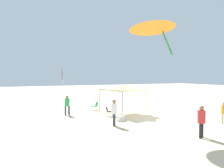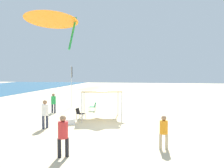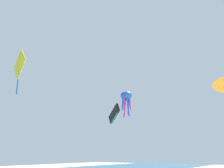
% 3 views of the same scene
% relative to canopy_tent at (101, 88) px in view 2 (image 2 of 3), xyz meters
% --- Properties ---
extents(ground, '(120.00, 120.00, 0.10)m').
position_rel_canopy_tent_xyz_m(ground, '(-2.78, -0.94, -2.43)').
color(ground, beige).
extents(canopy_tent, '(3.76, 3.60, 2.63)m').
position_rel_canopy_tent_xyz_m(canopy_tent, '(0.00, 0.00, 0.00)').
color(canopy_tent, '#B7B7BC').
rests_on(canopy_tent, ground).
extents(folding_chair_right_of_tent, '(0.56, 0.64, 0.82)m').
position_rel_canopy_tent_xyz_m(folding_chair_right_of_tent, '(3.07, 1.44, -1.90)').
color(folding_chair_right_of_tent, black).
rests_on(folding_chair_right_of_tent, ground).
extents(folding_chair_facing_ocean, '(0.64, 0.72, 0.82)m').
position_rel_canopy_tent_xyz_m(folding_chair_facing_ocean, '(-0.54, 1.61, -1.90)').
color(folding_chair_facing_ocean, black).
rests_on(folding_chair_facing_ocean, ground).
extents(cooler_box, '(0.62, 0.73, 0.40)m').
position_rel_canopy_tent_xyz_m(cooler_box, '(-2.64, 1.62, -2.17)').
color(cooler_box, white).
rests_on(cooler_box, ground).
extents(banner_flag, '(0.36, 0.06, 4.24)m').
position_rel_canopy_tent_xyz_m(banner_flag, '(4.99, 4.21, 0.16)').
color(banner_flag, silver).
rests_on(banner_flag, ground).
extents(person_by_tent, '(0.41, 0.44, 1.74)m').
position_rel_canopy_tent_xyz_m(person_by_tent, '(1.54, 4.67, -1.35)').
color(person_by_tent, '#33384C').
rests_on(person_by_tent, ground).
extents(person_near_umbrella, '(0.43, 0.44, 1.81)m').
position_rel_canopy_tent_xyz_m(person_near_umbrella, '(-8.73, -0.23, -1.31)').
color(person_near_umbrella, black).
rests_on(person_near_umbrella, ground).
extents(person_kite_handler, '(0.38, 0.43, 1.60)m').
position_rel_canopy_tent_xyz_m(person_kite_handler, '(-6.89, -4.52, -1.44)').
color(person_kite_handler, '#C6B28C').
rests_on(person_kite_handler, ground).
extents(person_far_stroller, '(0.47, 0.44, 1.84)m').
position_rel_canopy_tent_xyz_m(person_far_stroller, '(-3.97, 2.84, -1.30)').
color(person_far_stroller, '#33384C').
rests_on(person_far_stroller, ground).
extents(kite_delta_orange, '(2.91, 2.87, 2.34)m').
position_rel_canopy_tent_xyz_m(kite_delta_orange, '(-6.19, 1.33, 4.26)').
color(kite_delta_orange, orange).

